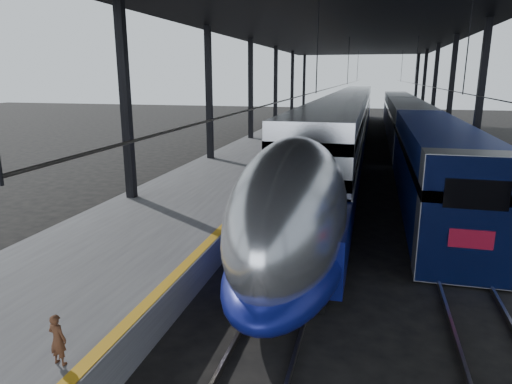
% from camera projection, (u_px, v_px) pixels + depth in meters
% --- Properties ---
extents(ground, '(160.00, 160.00, 0.00)m').
position_uv_depth(ground, '(224.00, 282.00, 13.85)').
color(ground, black).
rests_on(ground, ground).
extents(platform, '(6.00, 80.00, 1.00)m').
position_uv_depth(platform, '(264.00, 154.00, 33.35)').
color(platform, '#4C4C4F').
rests_on(platform, ground).
extents(yellow_strip, '(0.30, 80.00, 0.01)m').
position_uv_depth(yellow_strip, '(302.00, 149.00, 32.56)').
color(yellow_strip, orange).
rests_on(yellow_strip, platform).
extents(rails, '(6.52, 80.00, 0.16)m').
position_uv_depth(rails, '(376.00, 165.00, 31.55)').
color(rails, slate).
rests_on(rails, ground).
extents(canopy, '(18.00, 75.00, 9.47)m').
position_uv_depth(canopy, '(344.00, 28.00, 29.93)').
color(canopy, black).
rests_on(canopy, ground).
extents(tgv_train, '(3.20, 65.20, 4.58)m').
position_uv_depth(tgv_train, '(347.00, 124.00, 38.68)').
color(tgv_train, '#ADAFB5').
rests_on(tgv_train, ground).
extents(second_train, '(2.87, 56.05, 3.96)m').
position_uv_depth(second_train, '(408.00, 125.00, 38.52)').
color(second_train, navy).
rests_on(second_train, ground).
extents(child, '(0.39, 0.28, 0.98)m').
position_uv_depth(child, '(58.00, 339.00, 8.15)').
color(child, '#472817').
rests_on(child, platform).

